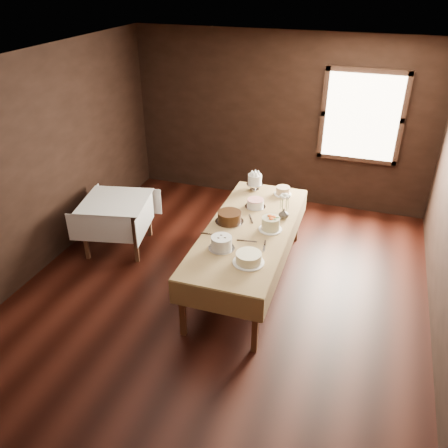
{
  "coord_description": "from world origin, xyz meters",
  "views": [
    {
      "loc": [
        1.55,
        -4.34,
        3.68
      ],
      "look_at": [
        0.0,
        0.2,
        0.95
      ],
      "focal_mm": 37.07,
      "sensor_mm": 36.0,
      "label": 1
    }
  ],
  "objects_px": {
    "cake_server_b": "(264,248)",
    "cake_server_a": "(251,241)",
    "cake_lattice": "(255,204)",
    "cake_meringue": "(255,183)",
    "side_table": "(116,206)",
    "cake_server_d": "(279,219)",
    "cake_flowers": "(271,224)",
    "flower_vase": "(284,214)",
    "cake_cream": "(249,258)",
    "cake_server_e": "(214,235)",
    "cake_chocolate": "(229,217)",
    "cake_swirl": "(221,243)",
    "cake_speckled": "(283,191)",
    "cake_server_c": "(250,217)",
    "display_table": "(249,232)"
  },
  "relations": [
    {
      "from": "cake_lattice",
      "to": "cake_server_c",
      "type": "bearing_deg",
      "value": -87.11
    },
    {
      "from": "cake_lattice",
      "to": "display_table",
      "type": "bearing_deg",
      "value": -82.16
    },
    {
      "from": "cake_flowers",
      "to": "flower_vase",
      "type": "relative_size",
      "value": 2.12
    },
    {
      "from": "cake_speckled",
      "to": "flower_vase",
      "type": "relative_size",
      "value": 1.99
    },
    {
      "from": "side_table",
      "to": "flower_vase",
      "type": "distance_m",
      "value": 2.39
    },
    {
      "from": "display_table",
      "to": "cake_swirl",
      "type": "bearing_deg",
      "value": -106.43
    },
    {
      "from": "cake_meringue",
      "to": "cake_swirl",
      "type": "xyz_separation_m",
      "value": [
        0.06,
        -1.63,
        -0.04
      ]
    },
    {
      "from": "cake_flowers",
      "to": "cake_server_a",
      "type": "relative_size",
      "value": 1.21
    },
    {
      "from": "cake_server_d",
      "to": "cake_swirl",
      "type": "bearing_deg",
      "value": -162.52
    },
    {
      "from": "cake_server_b",
      "to": "display_table",
      "type": "bearing_deg",
      "value": -152.74
    },
    {
      "from": "cake_server_d",
      "to": "cake_server_e",
      "type": "distance_m",
      "value": 0.91
    },
    {
      "from": "cake_server_e",
      "to": "flower_vase",
      "type": "height_order",
      "value": "flower_vase"
    },
    {
      "from": "cake_server_b",
      "to": "cake_server_a",
      "type": "bearing_deg",
      "value": -125.53
    },
    {
      "from": "cake_server_b",
      "to": "cake_server_c",
      "type": "distance_m",
      "value": 0.76
    },
    {
      "from": "cake_speckled",
      "to": "cake_flowers",
      "type": "relative_size",
      "value": 0.94
    },
    {
      "from": "cake_flowers",
      "to": "cake_server_d",
      "type": "height_order",
      "value": "cake_flowers"
    },
    {
      "from": "side_table",
      "to": "cake_flowers",
      "type": "bearing_deg",
      "value": -4.07
    },
    {
      "from": "flower_vase",
      "to": "cake_server_b",
      "type": "bearing_deg",
      "value": -94.04
    },
    {
      "from": "cake_server_e",
      "to": "cake_chocolate",
      "type": "bearing_deg",
      "value": 74.49
    },
    {
      "from": "cake_chocolate",
      "to": "cake_server_b",
      "type": "height_order",
      "value": "cake_chocolate"
    },
    {
      "from": "cake_server_a",
      "to": "flower_vase",
      "type": "relative_size",
      "value": 1.76
    },
    {
      "from": "cake_meringue",
      "to": "flower_vase",
      "type": "bearing_deg",
      "value": -50.13
    },
    {
      "from": "side_table",
      "to": "cake_speckled",
      "type": "bearing_deg",
      "value": 21.19
    },
    {
      "from": "cake_lattice",
      "to": "cake_meringue",
      "type": "bearing_deg",
      "value": 106.77
    },
    {
      "from": "cake_cream",
      "to": "side_table",
      "type": "bearing_deg",
      "value": 157.16
    },
    {
      "from": "cake_cream",
      "to": "cake_meringue",
      "type": "bearing_deg",
      "value": 103.6
    },
    {
      "from": "cake_server_c",
      "to": "cake_swirl",
      "type": "bearing_deg",
      "value": 146.33
    },
    {
      "from": "cake_server_e",
      "to": "cake_server_a",
      "type": "bearing_deg",
      "value": -4.2
    },
    {
      "from": "cake_chocolate",
      "to": "cake_server_c",
      "type": "distance_m",
      "value": 0.3
    },
    {
      "from": "cake_meringue",
      "to": "cake_server_c",
      "type": "relative_size",
      "value": 1.13
    },
    {
      "from": "cake_chocolate",
      "to": "cake_server_a",
      "type": "distance_m",
      "value": 0.54
    },
    {
      "from": "cake_flowers",
      "to": "cake_cream",
      "type": "height_order",
      "value": "cake_flowers"
    },
    {
      "from": "cake_swirl",
      "to": "cake_server_b",
      "type": "height_order",
      "value": "cake_swirl"
    },
    {
      "from": "cake_speckled",
      "to": "cake_chocolate",
      "type": "height_order",
      "value": "cake_chocolate"
    },
    {
      "from": "cake_server_b",
      "to": "cake_server_d",
      "type": "xyz_separation_m",
      "value": [
        0.01,
        0.72,
        0.0
      ]
    },
    {
      "from": "cake_speckled",
      "to": "cake_server_e",
      "type": "distance_m",
      "value": 1.47
    },
    {
      "from": "side_table",
      "to": "cake_server_a",
      "type": "xyz_separation_m",
      "value": [
        2.13,
        -0.51,
        0.14
      ]
    },
    {
      "from": "cake_speckled",
      "to": "flower_vase",
      "type": "distance_m",
      "value": 0.7
    },
    {
      "from": "cake_flowers",
      "to": "cake_chocolate",
      "type": "bearing_deg",
      "value": 177.49
    },
    {
      "from": "cake_server_b",
      "to": "cake_server_c",
      "type": "xyz_separation_m",
      "value": [
        -0.36,
        0.67,
        0.0
      ]
    },
    {
      "from": "side_table",
      "to": "cake_server_e",
      "type": "xyz_separation_m",
      "value": [
        1.67,
        -0.51,
        0.14
      ]
    },
    {
      "from": "cake_server_b",
      "to": "flower_vase",
      "type": "xyz_separation_m",
      "value": [
        0.05,
        0.77,
        0.06
      ]
    },
    {
      "from": "display_table",
      "to": "cake_flowers",
      "type": "xyz_separation_m",
      "value": [
        0.26,
        0.04,
        0.14
      ]
    },
    {
      "from": "cake_swirl",
      "to": "cake_server_e",
      "type": "xyz_separation_m",
      "value": [
        -0.19,
        0.26,
        -0.07
      ]
    },
    {
      "from": "cake_server_a",
      "to": "cake_meringue",
      "type": "bearing_deg",
      "value": 95.43
    },
    {
      "from": "cake_speckled",
      "to": "cake_server_a",
      "type": "height_order",
      "value": "cake_speckled"
    },
    {
      "from": "cake_cream",
      "to": "cake_server_c",
      "type": "distance_m",
      "value": 1.04
    },
    {
      "from": "side_table",
      "to": "cake_server_d",
      "type": "distance_m",
      "value": 2.34
    },
    {
      "from": "cake_cream",
      "to": "cake_server_a",
      "type": "relative_size",
      "value": 1.58
    },
    {
      "from": "cake_lattice",
      "to": "cake_swirl",
      "type": "bearing_deg",
      "value": -94.54
    }
  ]
}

